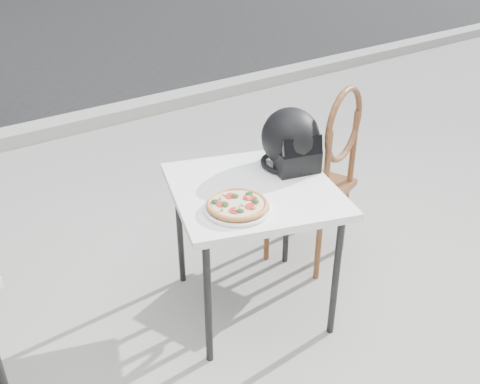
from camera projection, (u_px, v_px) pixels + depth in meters
ground at (275, 315)px, 2.73m from camera, size 80.00×80.00×0.00m
curb at (62, 126)px, 4.81m from camera, size 30.00×0.25×0.12m
cafe_table_main at (253, 198)px, 2.49m from camera, size 0.94×0.94×0.70m
plate at (238, 208)px, 2.27m from camera, size 0.35×0.35×0.02m
pizza at (238, 204)px, 2.27m from camera, size 0.29×0.29×0.03m
helmet at (291, 141)px, 2.59m from camera, size 0.35×0.36×0.29m
cafe_chair_main at (323, 168)px, 2.87m from camera, size 0.52×0.52×1.07m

